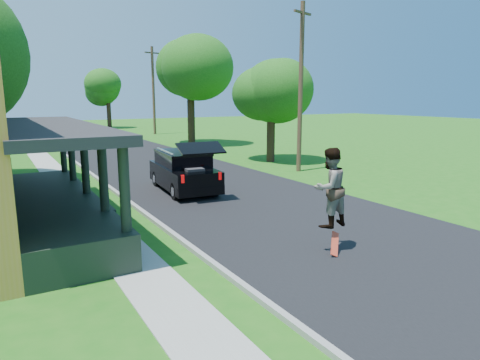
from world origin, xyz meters
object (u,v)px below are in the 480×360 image
black_suv (184,171)px  skateboarder (329,188)px  tree_right_near (271,91)px  utility_pole_near (301,87)px

black_suv → skateboarder: skateboarder is taller
black_suv → skateboarder: bearing=-82.2°
black_suv → tree_right_near: tree_right_near is taller
tree_right_near → skateboarder: bearing=-118.6°
tree_right_near → utility_pole_near: size_ratio=0.78×
tree_right_near → black_suv: bearing=-146.7°
skateboarder → utility_pole_near: (6.85, 10.01, 2.79)m
tree_right_near → utility_pole_near: bearing=-99.7°
skateboarder → tree_right_near: tree_right_near is taller
skateboarder → utility_pole_near: size_ratio=0.24×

